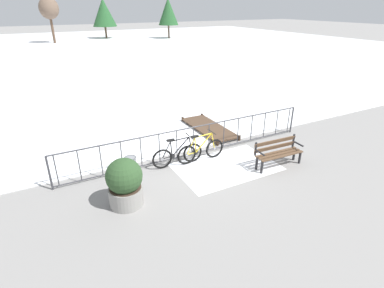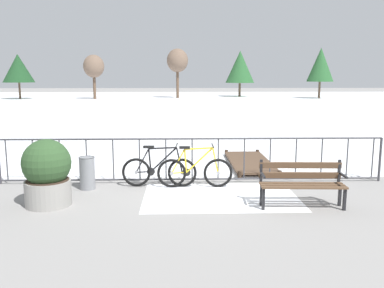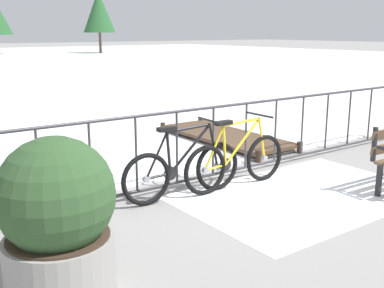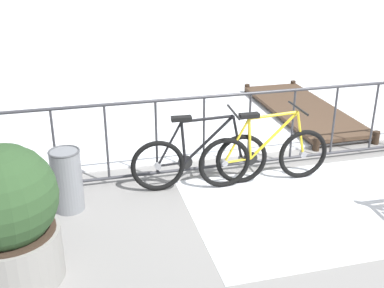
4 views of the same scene
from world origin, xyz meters
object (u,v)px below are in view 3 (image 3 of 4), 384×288
(planter_with_shrub, at_px, (57,219))
(trash_bin, at_px, (67,198))
(bicycle_second, at_px, (236,161))
(bicycle_near_railing, at_px, (183,170))

(planter_with_shrub, bearing_deg, trash_bin, 66.03)
(bicycle_second, height_order, trash_bin, bicycle_second)
(trash_bin, bearing_deg, bicycle_near_railing, 5.44)
(planter_with_shrub, bearing_deg, bicycle_near_railing, 31.61)
(bicycle_second, distance_m, planter_with_shrub, 3.16)
(bicycle_second, xyz_separation_m, planter_with_shrub, (-2.91, -1.20, 0.28))
(bicycle_second, relative_size, planter_with_shrub, 1.31)
(bicycle_near_railing, distance_m, planter_with_shrub, 2.48)
(bicycle_second, distance_m, trash_bin, 2.40)
(bicycle_near_railing, relative_size, trash_bin, 2.34)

